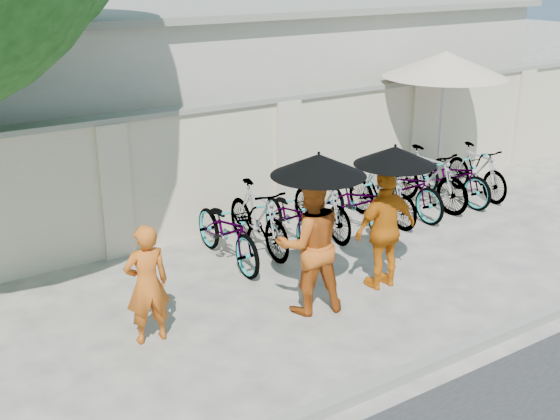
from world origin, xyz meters
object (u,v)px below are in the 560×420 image
patio_umbrella (445,66)px  monk_right (385,229)px  monk_left (147,284)px  monk_center (310,244)px

patio_umbrella → monk_right: bearing=-145.1°
monk_right → patio_umbrella: 4.49m
monk_right → patio_umbrella: (3.45, 2.40, 1.57)m
monk_left → monk_right: bearing=177.9°
monk_right → monk_center: bearing=1.8°
monk_right → monk_left: bearing=-5.3°
monk_center → patio_umbrella: bearing=-136.8°
monk_left → monk_center: 2.02m
monk_center → monk_right: (1.23, -0.00, -0.08)m
monk_left → monk_center: bearing=173.6°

